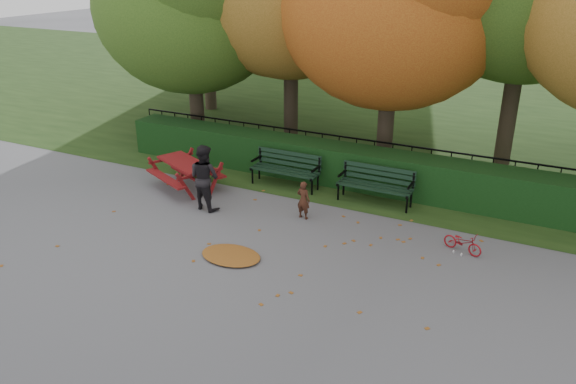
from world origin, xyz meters
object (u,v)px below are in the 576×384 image
at_px(bench_left, 286,167).
at_px(bicycle, 463,242).
at_px(picnic_table, 185,168).
at_px(bench_right, 376,182).
at_px(adult, 204,177).
at_px(child, 303,200).

xyz_separation_m(bench_left, bicycle, (4.75, -1.59, -0.30)).
bearing_deg(picnic_table, bench_right, 40.72).
height_order(adult, bicycle, adult).
xyz_separation_m(bench_left, child, (1.22, -1.58, -0.07)).
xyz_separation_m(picnic_table, adult, (1.12, -0.78, 0.21)).
height_order(picnic_table, bicycle, picnic_table).
height_order(bench_left, bench_right, same).
bearing_deg(bench_left, bench_right, 0.00).
distance_m(picnic_table, adult, 1.38).
bearing_deg(child, bench_right, -119.92).
xyz_separation_m(adult, bicycle, (5.82, 0.52, -0.56)).
distance_m(child, bicycle, 3.54).
xyz_separation_m(bench_right, picnic_table, (-4.59, -1.33, 0.04)).
bearing_deg(child, bench_left, -45.45).
relative_size(child, adult, 0.57).
distance_m(picnic_table, child, 3.42).
bearing_deg(bicycle, bench_right, 74.05).
xyz_separation_m(child, adult, (-2.29, -0.53, 0.33)).
xyz_separation_m(bench_left, bench_right, (2.40, 0.00, 0.00)).
height_order(bench_left, picnic_table, bench_left).
bearing_deg(bench_right, adult, -148.73).
distance_m(child, adult, 2.37).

